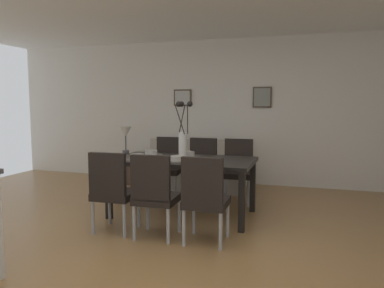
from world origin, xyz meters
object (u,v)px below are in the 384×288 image
(dining_table, at_px, (183,164))
(bowl_near_left, at_px, (137,156))
(dining_chair_near_right, at_px, (168,164))
(dining_chair_mid_right, at_px, (238,167))
(centerpiece_vase, at_px, (183,137))
(sofa, at_px, (193,171))
(framed_picture_center, at_px, (262,97))
(dining_chair_mid_left, at_px, (205,196))
(table_lamp, at_px, (126,134))
(bowl_far_left, at_px, (177,158))
(framed_picture_left, at_px, (183,98))
(dining_chair_far_left, at_px, (154,192))
(bowl_near_right, at_px, (151,152))
(side_table, at_px, (126,169))
(bowl_far_right, at_px, (188,153))
(dining_chair_near_left, at_px, (113,188))
(dining_chair_far_right, at_px, (201,166))

(dining_table, distance_m, bowl_near_left, 0.59)
(dining_chair_near_right, bearing_deg, dining_chair_mid_right, 0.74)
(dining_table, height_order, centerpiece_vase, centerpiece_vase)
(sofa, xyz_separation_m, framed_picture_center, (1.12, 0.48, 1.28))
(dining_chair_mid_left, xyz_separation_m, table_lamp, (-2.17, 2.46, 0.38))
(bowl_far_left, xyz_separation_m, framed_picture_left, (-0.74, 2.36, 0.78))
(dining_chair_far_left, relative_size, bowl_near_right, 5.41)
(dining_chair_near_right, bearing_deg, bowl_near_left, -89.50)
(dining_chair_mid_right, distance_m, centerpiece_vase, 1.17)
(table_lamp, bearing_deg, centerpiece_vase, -43.77)
(side_table, bearing_deg, bowl_far_right, -39.56)
(dining_chair_near_right, relative_size, bowl_near_left, 5.41)
(dining_table, bearing_deg, dining_chair_near_left, -120.85)
(dining_chair_far_right, xyz_separation_m, sofa, (-0.38, 0.78, -0.23))
(dining_table, height_order, framed_picture_left, framed_picture_left)
(dining_table, distance_m, dining_chair_near_left, 1.04)
(dining_chair_mid_left, height_order, sofa, dining_chair_mid_left)
(centerpiece_vase, relative_size, bowl_far_left, 4.32)
(bowl_far_right, relative_size, framed_picture_center, 0.47)
(dining_chair_far_left, height_order, framed_picture_left, framed_picture_left)
(dining_chair_near_right, distance_m, centerpiece_vase, 1.16)
(dining_table, relative_size, bowl_far_right, 10.59)
(dining_table, xyz_separation_m, centerpiece_vase, (0.00, 0.00, 0.36))
(dining_chair_near_right, xyz_separation_m, bowl_near_left, (0.01, -1.11, 0.27))
(centerpiece_vase, xyz_separation_m, bowl_far_left, (-0.00, -0.22, -0.24))
(dining_table, bearing_deg, dining_chair_far_left, -90.69)
(dining_chair_mid_left, xyz_separation_m, centerpiece_vase, (-0.54, 0.90, 0.51))
(dining_chair_far_right, height_order, bowl_near_right, dining_chair_far_right)
(bowl_far_right, xyz_separation_m, side_table, (-1.63, 1.35, -0.52))
(dining_table, distance_m, framed_picture_left, 2.44)
(dining_chair_mid_left, height_order, centerpiece_vase, centerpiece_vase)
(bowl_far_left, bearing_deg, dining_table, 90.00)
(dining_chair_near_left, bearing_deg, centerpiece_vase, 59.14)
(dining_table, distance_m, dining_chair_mid_left, 1.06)
(dining_chair_near_left, xyz_separation_m, bowl_near_right, (-0.02, 1.10, 0.27))
(dining_chair_far_right, bearing_deg, framed_picture_center, 59.45)
(dining_chair_near_left, distance_m, bowl_near_left, 0.71)
(bowl_far_left, relative_size, framed_picture_left, 0.50)
(bowl_far_left, relative_size, table_lamp, 0.33)
(dining_table, relative_size, framed_picture_left, 5.32)
(table_lamp, bearing_deg, sofa, 4.36)
(dining_chair_far_left, relative_size, bowl_near_left, 5.41)
(bowl_far_left, distance_m, side_table, 2.47)
(dining_chair_mid_right, bearing_deg, bowl_near_right, -147.79)
(dining_chair_near_left, distance_m, side_table, 2.70)
(sofa, relative_size, framed_picture_center, 4.98)
(dining_chair_near_left, xyz_separation_m, bowl_far_right, (0.52, 1.10, 0.27))
(dining_chair_mid_right, distance_m, sofa, 1.22)
(bowl_far_left, distance_m, framed_picture_center, 2.59)
(dining_chair_mid_right, relative_size, sofa, 0.51)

